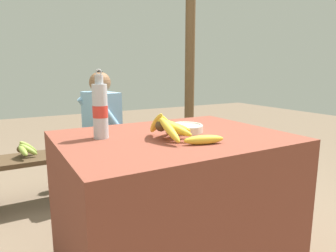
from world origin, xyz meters
name	(u,v)px	position (x,y,z in m)	size (l,w,h in m)	color
market_counter	(173,202)	(0.00, 0.00, 0.37)	(1.13, 0.87, 0.73)	brown
banana_bunch_ripe	(168,126)	(-0.07, -0.07, 0.80)	(0.19, 0.32, 0.14)	#4C381E
serving_bowl	(186,128)	(0.10, 0.04, 0.75)	(0.18, 0.18, 0.04)	silver
water_bottle	(100,110)	(-0.34, 0.12, 0.87)	(0.07, 0.07, 0.34)	silver
loose_banana_front	(204,140)	(0.02, -0.23, 0.75)	(0.19, 0.09, 0.04)	gold
wooden_bench	(79,158)	(-0.23, 1.14, 0.34)	(1.55, 0.32, 0.41)	#4C3823
seated_vendor	(97,126)	(-0.09, 1.10, 0.60)	(0.44, 0.42, 1.06)	#232328
banana_bunch_green	(25,149)	(-0.63, 1.14, 0.47)	(0.16, 0.28, 0.14)	#4C381E
support_post_far	(190,45)	(1.11, 1.53, 1.32)	(0.11, 0.11, 2.65)	brown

